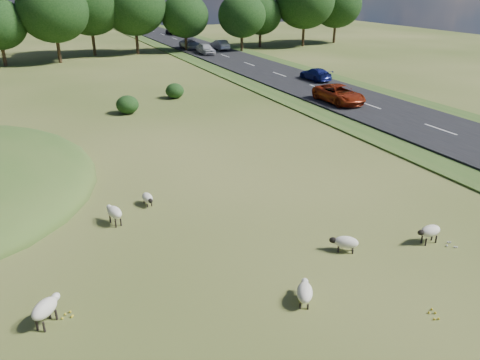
{
  "coord_description": "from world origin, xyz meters",
  "views": [
    {
      "loc": [
        -7.09,
        -15.63,
        10.24
      ],
      "look_at": [
        2.0,
        4.0,
        1.0
      ],
      "focal_mm": 35.0,
      "sensor_mm": 36.0,
      "label": 1
    }
  ],
  "objects_px": {
    "sheep_0": "(148,198)",
    "sheep_4": "(114,212)",
    "sheep_1": "(345,242)",
    "sheep_5": "(45,308)",
    "car_3": "(191,44)",
    "car_2": "(206,49)",
    "car_5": "(173,31)",
    "car_1": "(339,94)",
    "sheep_2": "(305,292)",
    "car_0": "(220,45)",
    "car_7": "(315,74)",
    "sheep_3": "(430,231)"
  },
  "relations": [
    {
      "from": "sheep_0",
      "to": "sheep_4",
      "type": "height_order",
      "value": "sheep_4"
    },
    {
      "from": "sheep_4",
      "to": "car_2",
      "type": "distance_m",
      "value": 52.0
    },
    {
      "from": "sheep_1",
      "to": "sheep_5",
      "type": "bearing_deg",
      "value": 34.54
    },
    {
      "from": "car_0",
      "to": "car_2",
      "type": "relative_size",
      "value": 1.03
    },
    {
      "from": "sheep_5",
      "to": "sheep_0",
      "type": "bearing_deg",
      "value": 6.04
    },
    {
      "from": "sheep_2",
      "to": "sheep_4",
      "type": "xyz_separation_m",
      "value": [
        -4.79,
        8.47,
        0.16
      ]
    },
    {
      "from": "car_0",
      "to": "car_7",
      "type": "bearing_deg",
      "value": 90.0
    },
    {
      "from": "car_2",
      "to": "car_5",
      "type": "xyz_separation_m",
      "value": [
        3.8,
        28.43,
        -0.07
      ]
    },
    {
      "from": "sheep_0",
      "to": "sheep_4",
      "type": "bearing_deg",
      "value": -59.41
    },
    {
      "from": "sheep_5",
      "to": "sheep_3",
      "type": "bearing_deg",
      "value": -53.55
    },
    {
      "from": "sheep_3",
      "to": "car_5",
      "type": "relative_size",
      "value": 0.24
    },
    {
      "from": "car_0",
      "to": "car_3",
      "type": "height_order",
      "value": "car_0"
    },
    {
      "from": "sheep_0",
      "to": "car_0",
      "type": "height_order",
      "value": "car_0"
    },
    {
      "from": "sheep_2",
      "to": "car_0",
      "type": "height_order",
      "value": "car_0"
    },
    {
      "from": "sheep_4",
      "to": "sheep_5",
      "type": "xyz_separation_m",
      "value": [
        -3.31,
        -5.93,
        0.03
      ]
    },
    {
      "from": "sheep_3",
      "to": "car_1",
      "type": "distance_m",
      "value": 23.85
    },
    {
      "from": "car_5",
      "to": "car_0",
      "type": "bearing_deg",
      "value": 90.0
    },
    {
      "from": "sheep_1",
      "to": "car_2",
      "type": "height_order",
      "value": "car_2"
    },
    {
      "from": "sheep_0",
      "to": "car_7",
      "type": "height_order",
      "value": "car_7"
    },
    {
      "from": "sheep_0",
      "to": "car_0",
      "type": "distance_m",
      "value": 54.95
    },
    {
      "from": "sheep_4",
      "to": "car_1",
      "type": "distance_m",
      "value": 26.45
    },
    {
      "from": "sheep_1",
      "to": "sheep_4",
      "type": "xyz_separation_m",
      "value": [
        -8.08,
        6.33,
        0.17
      ]
    },
    {
      "from": "sheep_3",
      "to": "car_7",
      "type": "relative_size",
      "value": 0.26
    },
    {
      "from": "sheep_4",
      "to": "car_5",
      "type": "bearing_deg",
      "value": -33.49
    },
    {
      "from": "sheep_0",
      "to": "sheep_1",
      "type": "height_order",
      "value": "sheep_1"
    },
    {
      "from": "sheep_1",
      "to": "car_7",
      "type": "distance_m",
      "value": 34.95
    },
    {
      "from": "sheep_4",
      "to": "car_3",
      "type": "height_order",
      "value": "car_3"
    },
    {
      "from": "sheep_3",
      "to": "car_2",
      "type": "xyz_separation_m",
      "value": [
        10.76,
        54.19,
        0.43
      ]
    },
    {
      "from": "sheep_1",
      "to": "sheep_2",
      "type": "relative_size",
      "value": 0.94
    },
    {
      "from": "car_2",
      "to": "sheep_3",
      "type": "bearing_deg",
      "value": -101.23
    },
    {
      "from": "sheep_2",
      "to": "sheep_5",
      "type": "xyz_separation_m",
      "value": [
        -8.11,
        2.55,
        0.19
      ]
    },
    {
      "from": "sheep_1",
      "to": "car_3",
      "type": "xyz_separation_m",
      "value": [
        14.36,
        59.96,
        0.53
      ]
    },
    {
      "from": "sheep_0",
      "to": "sheep_3",
      "type": "bearing_deg",
      "value": 44.37
    },
    {
      "from": "car_3",
      "to": "car_7",
      "type": "relative_size",
      "value": 1.16
    },
    {
      "from": "car_1",
      "to": "car_7",
      "type": "xyz_separation_m",
      "value": [
        3.8,
        9.52,
        -0.12
      ]
    },
    {
      "from": "sheep_5",
      "to": "car_0",
      "type": "relative_size",
      "value": 0.26
    },
    {
      "from": "car_0",
      "to": "car_7",
      "type": "distance_m",
      "value": 27.02
    },
    {
      "from": "sheep_0",
      "to": "sheep_1",
      "type": "relative_size",
      "value": 0.91
    },
    {
      "from": "sheep_1",
      "to": "car_0",
      "type": "distance_m",
      "value": 59.71
    },
    {
      "from": "car_1",
      "to": "sheep_2",
      "type": "bearing_deg",
      "value": -128.13
    },
    {
      "from": "sheep_4",
      "to": "car_2",
      "type": "xyz_separation_m",
      "value": [
        22.44,
        46.9,
        0.4
      ]
    },
    {
      "from": "car_0",
      "to": "car_5",
      "type": "distance_m",
      "value": 24.79
    },
    {
      "from": "car_1",
      "to": "sheep_4",
      "type": "bearing_deg",
      "value": -148.03
    },
    {
      "from": "car_7",
      "to": "sheep_3",
      "type": "bearing_deg",
      "value": 64.71
    },
    {
      "from": "car_1",
      "to": "car_5",
      "type": "bearing_deg",
      "value": 86.45
    },
    {
      "from": "sheep_1",
      "to": "sheep_2",
      "type": "distance_m",
      "value": 3.92
    },
    {
      "from": "sheep_0",
      "to": "sheep_2",
      "type": "relative_size",
      "value": 0.85
    },
    {
      "from": "sheep_0",
      "to": "car_3",
      "type": "height_order",
      "value": "car_3"
    },
    {
      "from": "car_1",
      "to": "car_3",
      "type": "distance_m",
      "value": 39.62
    },
    {
      "from": "sheep_4",
      "to": "car_2",
      "type": "bearing_deg",
      "value": -39.85
    }
  ]
}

